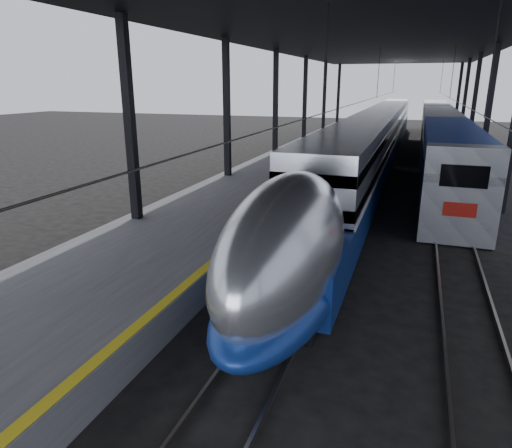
% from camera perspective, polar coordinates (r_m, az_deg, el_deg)
% --- Properties ---
extents(ground, '(160.00, 160.00, 0.00)m').
position_cam_1_polar(ground, '(13.65, -5.24, -11.22)').
color(ground, black).
rests_on(ground, ground).
extents(platform, '(6.00, 80.00, 1.00)m').
position_cam_1_polar(platform, '(32.60, 3.67, 6.60)').
color(platform, '#4C4C4F').
rests_on(platform, ground).
extents(yellow_strip, '(0.30, 80.00, 0.01)m').
position_cam_1_polar(yellow_strip, '(31.89, 8.58, 7.13)').
color(yellow_strip, gold).
rests_on(yellow_strip, platform).
extents(rails, '(6.52, 80.00, 0.16)m').
position_cam_1_polar(rails, '(31.54, 17.83, 4.67)').
color(rails, slate).
rests_on(rails, ground).
extents(canopy, '(18.00, 75.00, 9.47)m').
position_cam_1_polar(canopy, '(31.15, 14.34, 21.56)').
color(canopy, black).
rests_on(canopy, ground).
extents(tgv_train, '(3.00, 65.20, 4.29)m').
position_cam_1_polar(tgv_train, '(39.28, 14.86, 10.10)').
color(tgv_train, silver).
rests_on(tgv_train, ground).
extents(second_train, '(2.98, 56.05, 4.10)m').
position_cam_1_polar(second_train, '(46.90, 21.90, 10.61)').
color(second_train, navy).
rests_on(second_train, ground).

